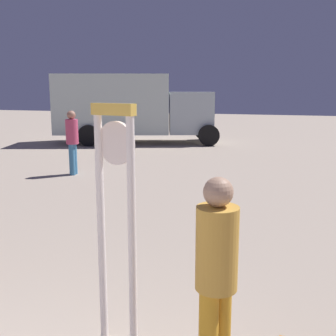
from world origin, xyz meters
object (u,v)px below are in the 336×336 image
person_distant (72,139)px  box_truck_near (129,106)px  standing_clock (116,204)px  person_near_clock (216,273)px

person_distant → box_truck_near: 7.22m
standing_clock → person_distant: (-4.55, 6.72, -0.35)m
standing_clock → person_near_clock: (0.95, -0.24, -0.40)m
person_near_clock → person_distant: size_ratio=0.95×
person_distant → standing_clock: bearing=-55.9°
standing_clock → box_truck_near: box_truck_near is taller
person_near_clock → standing_clock: bearing=166.0°
standing_clock → box_truck_near: bearing=113.2°
person_near_clock → person_distant: bearing=128.4°
standing_clock → person_near_clock: standing_clock is taller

